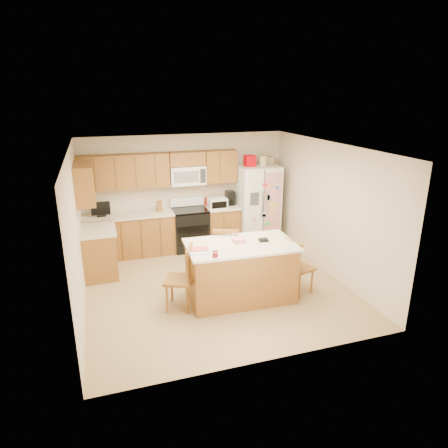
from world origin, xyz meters
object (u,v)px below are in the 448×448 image
object	(u,v)px
refrigerator	(257,204)
island	(240,271)
stove	(190,228)
windsor_chair_back	(226,257)
windsor_chair_right	(298,268)
windsor_chair_left	(180,279)

from	to	relation	value
refrigerator	island	world-z (taller)	refrigerator
stove	refrigerator	world-z (taller)	refrigerator
windsor_chair_back	stove	bearing A→B (deg)	97.22
island	windsor_chair_right	xyz separation A→B (m)	(1.02, -0.12, -0.03)
stove	windsor_chair_left	distance (m)	2.60
stove	island	distance (m)	2.49
windsor_chair_left	refrigerator	bearing A→B (deg)	46.37
island	windsor_chair_left	size ratio (longest dim) A/B	1.73
stove	refrigerator	bearing A→B (deg)	-2.30
windsor_chair_left	windsor_chair_right	bearing A→B (deg)	-2.95
windsor_chair_left	windsor_chair_back	distance (m)	1.17
windsor_chair_back	island	bearing A→B (deg)	-85.52
stove	windsor_chair_right	xyz separation A→B (m)	(1.31, -2.60, -0.01)
refrigerator	windsor_chair_left	size ratio (longest dim) A/B	1.92
windsor_chair_right	refrigerator	bearing A→B (deg)	84.08
windsor_chair_left	windsor_chair_right	xyz separation A→B (m)	(2.05, -0.11, -0.04)
windsor_chair_back	windsor_chair_left	bearing A→B (deg)	-146.96
island	windsor_chair_left	distance (m)	1.03
refrigerator	windsor_chair_right	xyz separation A→B (m)	(-0.26, -2.53, -0.46)
windsor_chair_back	windsor_chair_right	xyz separation A→B (m)	(1.07, -0.74, -0.05)
windsor_chair_left	windsor_chair_right	world-z (taller)	windsor_chair_left
island	windsor_chair_left	bearing A→B (deg)	-179.08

